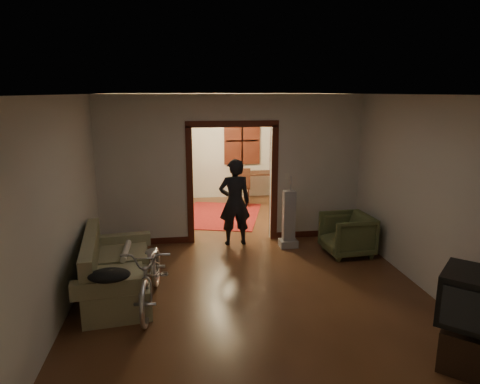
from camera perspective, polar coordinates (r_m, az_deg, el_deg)
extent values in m
cube|color=#402314|center=(7.79, -0.32, -8.12)|extent=(5.00, 8.50, 0.01)
cube|color=white|center=(7.26, -0.34, 12.94)|extent=(5.00, 8.50, 0.01)
cube|color=beige|center=(11.58, -3.21, 6.07)|extent=(5.00, 0.02, 2.80)
cube|color=beige|center=(7.49, -19.65, 1.39)|extent=(0.02, 8.50, 2.80)
cube|color=beige|center=(8.12, 17.44, 2.42)|extent=(0.02, 8.50, 2.80)
cube|color=beige|center=(8.13, -1.05, 3.05)|extent=(5.00, 0.14, 2.80)
cube|color=#40170E|center=(8.19, -1.04, 0.98)|extent=(1.74, 0.20, 2.32)
cube|color=black|center=(11.60, 0.27, 6.85)|extent=(0.98, 0.06, 1.28)
sphere|color=#FFE0A5|center=(9.76, -2.37, 10.35)|extent=(0.24, 0.24, 0.24)
cube|color=silver|center=(8.28, 6.25, 2.10)|extent=(0.08, 0.01, 0.12)
cube|color=#6E6E49|center=(6.41, -16.13, -9.35)|extent=(1.08, 1.98, 0.87)
cylinder|color=beige|center=(6.64, -14.98, -7.58)|extent=(0.09, 0.73, 0.09)
ellipsoid|color=black|center=(5.48, -17.04, -10.57)|extent=(0.50, 0.38, 0.15)
imported|color=silver|center=(5.99, -11.72, -10.47)|extent=(0.72, 1.78, 0.92)
imported|color=#49542F|center=(7.86, 14.07, -5.50)|extent=(0.86, 0.84, 0.74)
cube|color=black|center=(5.30, 27.80, -17.99)|extent=(0.67, 0.67, 0.45)
cube|color=black|center=(5.03, 28.53, -12.25)|extent=(0.84, 0.84, 0.54)
cube|color=gray|center=(7.98, 6.53, -3.59)|extent=(0.39, 0.34, 1.08)
imported|color=black|center=(8.00, -0.72, -1.37)|extent=(0.62, 0.43, 1.64)
cube|color=maroon|center=(10.07, -2.60, -3.11)|extent=(2.27, 2.64, 0.02)
cube|color=#253520|center=(11.24, -9.13, 3.39)|extent=(1.07, 0.81, 1.90)
sphere|color=#1E5972|center=(11.11, -9.32, 8.42)|extent=(0.29, 0.29, 0.29)
cube|color=#341B11|center=(11.45, 2.24, 0.77)|extent=(1.12, 0.84, 0.74)
cube|color=#341B11|center=(10.77, -0.02, 0.71)|extent=(0.49, 0.49, 1.00)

